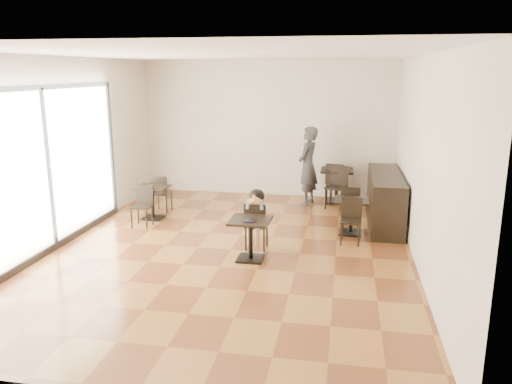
% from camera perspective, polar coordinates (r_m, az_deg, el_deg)
% --- Properties ---
extents(floor, '(6.00, 8.00, 0.01)m').
position_cam_1_polar(floor, '(8.54, -2.87, -6.58)').
color(floor, '#8F5D29').
rests_on(floor, ground).
extents(ceiling, '(6.00, 8.00, 0.01)m').
position_cam_1_polar(ceiling, '(8.01, -3.15, 15.42)').
color(ceiling, white).
rests_on(ceiling, floor).
extents(wall_back, '(6.00, 0.01, 3.20)m').
position_cam_1_polar(wall_back, '(12.02, 1.38, 7.21)').
color(wall_back, white).
rests_on(wall_back, floor).
extents(wall_front, '(6.00, 0.01, 3.20)m').
position_cam_1_polar(wall_front, '(4.43, -14.92, -4.59)').
color(wall_front, white).
rests_on(wall_front, floor).
extents(wall_left, '(0.01, 8.00, 3.20)m').
position_cam_1_polar(wall_left, '(9.28, -21.41, 4.35)').
color(wall_left, white).
rests_on(wall_left, floor).
extents(wall_right, '(0.01, 8.00, 3.20)m').
position_cam_1_polar(wall_right, '(8.00, 18.45, 3.23)').
color(wall_right, white).
rests_on(wall_right, floor).
extents(storefront_window, '(0.04, 4.50, 2.60)m').
position_cam_1_polar(storefront_window, '(8.88, -22.80, 2.52)').
color(storefront_window, white).
rests_on(storefront_window, floor).
extents(child_table, '(0.64, 0.64, 0.68)m').
position_cam_1_polar(child_table, '(7.98, -0.64, -5.46)').
color(child_table, black).
rests_on(child_table, floor).
extents(child_chair, '(0.37, 0.37, 0.81)m').
position_cam_1_polar(child_chair, '(8.47, 0.06, -3.82)').
color(child_chair, black).
rests_on(child_chair, floor).
extents(child, '(0.37, 0.51, 1.03)m').
position_cam_1_polar(child, '(8.44, 0.06, -3.14)').
color(child, gray).
rests_on(child, child_chair).
extents(plate, '(0.23, 0.23, 0.01)m').
position_cam_1_polar(plate, '(7.78, -0.79, -3.29)').
color(plate, black).
rests_on(plate, child_table).
extents(pizza_slice, '(0.24, 0.18, 0.05)m').
position_cam_1_polar(pizza_slice, '(8.16, -0.18, -0.99)').
color(pizza_slice, '#E3B96C').
rests_on(pizza_slice, child).
extents(adult_patron, '(0.58, 0.74, 1.76)m').
position_cam_1_polar(adult_patron, '(11.24, 5.94, 2.99)').
color(adult_patron, '#38383D').
rests_on(adult_patron, floor).
extents(cafe_table_mid, '(0.66, 0.66, 0.66)m').
position_cam_1_polar(cafe_table_mid, '(9.40, 10.74, -2.77)').
color(cafe_table_mid, black).
rests_on(cafe_table_mid, floor).
extents(cafe_table_left, '(0.64, 0.64, 0.66)m').
position_cam_1_polar(cafe_table_left, '(10.39, -11.74, -1.22)').
color(cafe_table_left, black).
rests_on(cafe_table_left, floor).
extents(cafe_table_back, '(0.90, 0.90, 0.77)m').
position_cam_1_polar(cafe_table_back, '(11.59, 9.19, 0.69)').
color(cafe_table_back, black).
rests_on(cafe_table_back, floor).
extents(chair_mid_a, '(0.38, 0.38, 0.79)m').
position_cam_1_polar(chair_mid_a, '(9.92, 10.77, -1.51)').
color(chair_mid_a, black).
rests_on(chair_mid_a, floor).
extents(chair_mid_b, '(0.38, 0.38, 0.79)m').
position_cam_1_polar(chair_mid_b, '(8.86, 10.80, -3.35)').
color(chair_mid_b, black).
rests_on(chair_mid_b, floor).
extents(chair_left_a, '(0.36, 0.36, 0.80)m').
position_cam_1_polar(chair_left_a, '(10.87, -10.69, -0.15)').
color(chair_left_a, black).
rests_on(chair_left_a, floor).
extents(chair_left_b, '(0.36, 0.36, 0.80)m').
position_cam_1_polar(chair_left_b, '(9.89, -12.93, -1.65)').
color(chair_left_b, black).
rests_on(chair_left_b, floor).
extents(chair_back_a, '(0.52, 0.52, 0.93)m').
position_cam_1_polar(chair_back_a, '(11.57, 9.21, 1.07)').
color(chair_back_a, black).
rests_on(chair_back_a, floor).
extents(chair_back_b, '(0.52, 0.52, 0.93)m').
position_cam_1_polar(chair_back_b, '(11.05, 9.14, 0.48)').
color(chair_back_b, black).
rests_on(chair_back_b, floor).
extents(service_counter, '(0.60, 2.40, 1.00)m').
position_cam_1_polar(service_counter, '(10.13, 14.51, -0.78)').
color(service_counter, black).
rests_on(service_counter, floor).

